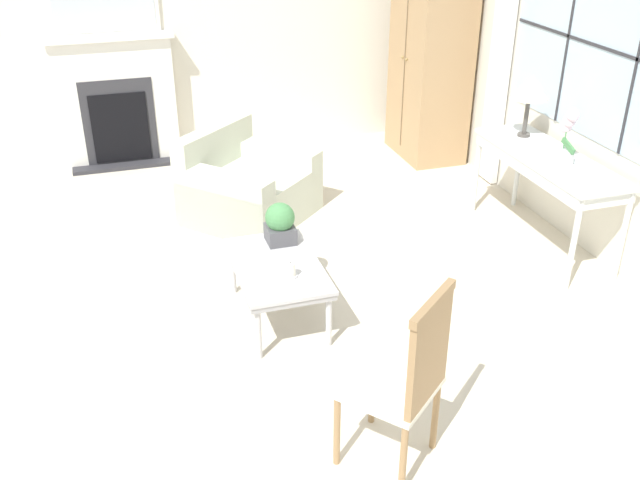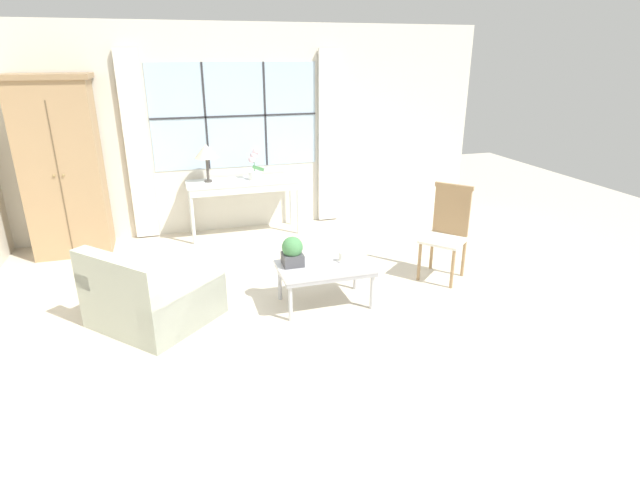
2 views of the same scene
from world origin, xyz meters
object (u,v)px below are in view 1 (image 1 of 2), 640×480
Objects in this scene: table_lamp at (530,88)px; side_chair_wooden at (409,374)px; fireplace at (115,92)px; armoire at (431,53)px; potted_orchid at (565,141)px; coffee_table at (277,270)px; pillar_candle at (290,271)px; armchair_upholstered at (248,189)px; console_table at (549,165)px; potted_plant_small at (280,223)px.

table_lamp reaches higher than side_chair_wooden.
armoire is at bearing 77.25° from fireplace.
coffee_table is at bearing -83.25° from potted_orchid.
coffee_table is (0.90, -2.39, -0.80)m from table_lamp.
coffee_table is 8.32× the size of pillar_candle.
armoire is 19.50× the size of pillar_candle.
coffee_table is (1.67, -0.15, 0.12)m from armchair_upholstered.
fireplace reaches higher than potted_orchid.
pillar_candle is at bearing 13.89° from fireplace.
table_lamp is 0.67m from potted_orchid.
table_lamp reaches higher than armchair_upholstered.
fireplace is 3.26m from armoire.
armoire is 5.05× the size of potted_orchid.
pillar_candle is (0.64, -2.31, -0.22)m from console_table.
side_chair_wooden reaches higher than coffee_table.
coffee_table is at bearing 13.96° from fireplace.
fireplace is at bearing -127.24° from table_lamp.
potted_orchid reaches higher than potted_plant_small.
armoire is at bearing -179.40° from console_table.
armoire is 2.37m from potted_orchid.
pillar_candle is (0.19, 0.04, 0.09)m from coffee_table.
table_lamp is 2.69m from pillar_candle.
armoire is 3.27m from potted_plant_small.
side_chair_wooden is (3.20, 0.13, 0.32)m from armchair_upholstered.
potted_orchid reaches higher than coffee_table.
armoire is (0.72, 3.16, 0.34)m from fireplace.
armoire reaches higher than console_table.
side_chair_wooden is 9.39× the size of pillar_candle.
table_lamp is 0.49× the size of side_chair_wooden.
console_table is at bearing -5.35° from table_lamp.
console_table is 2.41m from coffee_table.
side_chair_wooden is 1.13× the size of coffee_table.
potted_orchid is at bearing -2.08° from console_table.
side_chair_wooden is 1.84m from potted_plant_small.
potted_orchid is 2.43m from coffee_table.
armchair_upholstered reaches higher than pillar_candle.
fireplace is at bearing -102.75° from armoire.
fireplace is 2.02m from armchair_upholstered.
armchair_upholstered is (-1.39, -2.19, -0.69)m from potted_orchid.
potted_orchid is (2.36, 0.02, -0.15)m from armoire.
armchair_upholstered is at bearing 178.10° from potted_plant_small.
armoire is 2.34× the size of coffee_table.
armchair_upholstered is (0.97, -2.18, -0.84)m from armoire.
console_table is 5.16× the size of potted_plant_small.
coffee_table is at bearing -167.29° from pillar_candle.
table_lamp is (-0.46, 0.04, 0.49)m from console_table.
pillar_candle is (-1.34, -0.24, -0.11)m from side_chair_wooden.
fireplace is 5.02m from side_chair_wooden.
table_lamp is 2.54m from armchair_upholstered.
fireplace is at bearing -162.88° from potted_plant_small.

